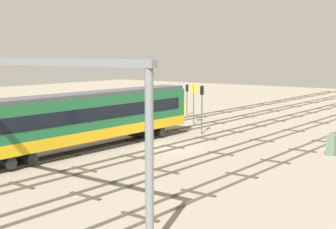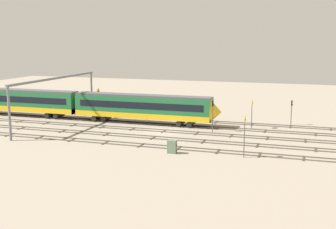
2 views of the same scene
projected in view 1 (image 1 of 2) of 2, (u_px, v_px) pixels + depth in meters
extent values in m
plane|color=gray|center=(173.00, 147.00, 43.07)|extent=(159.00, 159.00, 0.00)
cube|color=#59544C|center=(284.00, 162.00, 36.79)|extent=(143.00, 0.07, 0.16)
cube|color=#59544C|center=(267.00, 160.00, 37.65)|extent=(143.00, 0.07, 0.16)
cube|color=#473828|center=(140.00, 217.00, 24.67)|extent=(0.24, 2.40, 0.08)
cube|color=#473828|center=(198.00, 193.00, 28.86)|extent=(0.24, 2.40, 0.08)
cube|color=#473828|center=(242.00, 175.00, 33.04)|extent=(0.24, 2.40, 0.08)
cube|color=#473828|center=(275.00, 161.00, 37.22)|extent=(0.24, 2.40, 0.08)
cube|color=#473828|center=(302.00, 150.00, 41.41)|extent=(0.24, 2.40, 0.08)
cube|color=#473828|center=(324.00, 142.00, 45.59)|extent=(0.24, 2.40, 0.08)
cube|color=#59544C|center=(228.00, 154.00, 39.71)|extent=(143.00, 0.07, 0.16)
cube|color=#59544C|center=(213.00, 152.00, 40.57)|extent=(143.00, 0.07, 0.16)
cube|color=#473828|center=(85.00, 196.00, 28.25)|extent=(0.24, 2.40, 0.08)
cube|color=#473828|center=(165.00, 171.00, 34.20)|extent=(0.24, 2.40, 0.08)
cube|color=#473828|center=(220.00, 154.00, 40.14)|extent=(0.24, 2.40, 0.08)
cube|color=#473828|center=(262.00, 141.00, 46.09)|extent=(0.24, 2.40, 0.08)
cube|color=#473828|center=(294.00, 131.00, 52.04)|extent=(0.24, 2.40, 0.08)
cube|color=#473828|center=(319.00, 123.00, 57.98)|extent=(0.24, 2.40, 0.08)
cube|color=#59544C|center=(180.00, 147.00, 42.63)|extent=(143.00, 0.07, 0.16)
cube|color=#59544C|center=(167.00, 145.00, 43.49)|extent=(143.00, 0.07, 0.16)
cube|color=#473828|center=(21.00, 185.00, 30.51)|extent=(0.24, 2.40, 0.08)
cube|color=#473828|center=(84.00, 169.00, 34.70)|extent=(0.24, 2.40, 0.08)
cube|color=#473828|center=(133.00, 157.00, 38.88)|extent=(0.24, 2.40, 0.08)
cube|color=#473828|center=(173.00, 147.00, 43.06)|extent=(0.24, 2.40, 0.08)
cube|color=#473828|center=(206.00, 138.00, 47.25)|extent=(0.24, 2.40, 0.08)
cube|color=#473828|center=(233.00, 131.00, 51.43)|extent=(0.24, 2.40, 0.08)
cube|color=#473828|center=(256.00, 126.00, 55.62)|extent=(0.24, 2.40, 0.08)
cube|color=#473828|center=(276.00, 120.00, 59.80)|extent=(0.24, 2.40, 0.08)
cube|color=#473828|center=(294.00, 116.00, 63.98)|extent=(0.24, 2.40, 0.08)
cube|color=#473828|center=(309.00, 112.00, 68.17)|extent=(0.24, 2.40, 0.08)
cube|color=#473828|center=(322.00, 109.00, 72.35)|extent=(0.24, 2.40, 0.08)
cube|color=#473828|center=(334.00, 106.00, 76.54)|extent=(0.24, 2.40, 0.08)
cube|color=#59544C|center=(137.00, 141.00, 45.55)|extent=(143.00, 0.07, 0.16)
cube|color=#59544C|center=(126.00, 140.00, 46.41)|extent=(143.00, 0.07, 0.16)
cube|color=#473828|center=(71.00, 154.00, 40.04)|extent=(0.24, 2.40, 0.08)
cube|color=#473828|center=(132.00, 141.00, 45.98)|extent=(0.24, 2.40, 0.08)
cube|color=#473828|center=(179.00, 131.00, 51.93)|extent=(0.24, 2.40, 0.08)
cube|color=#473828|center=(216.00, 123.00, 57.88)|extent=(0.24, 2.40, 0.08)
cube|color=#473828|center=(246.00, 116.00, 63.82)|extent=(0.24, 2.40, 0.08)
cube|color=#473828|center=(271.00, 111.00, 69.77)|extent=(0.24, 2.40, 0.08)
cube|color=#473828|center=(293.00, 106.00, 75.71)|extent=(0.24, 2.40, 0.08)
cube|color=#473828|center=(311.00, 102.00, 81.66)|extent=(0.24, 2.40, 0.08)
cube|color=#473828|center=(326.00, 99.00, 87.61)|extent=(0.24, 2.40, 0.08)
cube|color=#59544C|center=(100.00, 136.00, 48.47)|extent=(143.00, 0.07, 0.16)
cube|color=#59544C|center=(90.00, 134.00, 49.33)|extent=(143.00, 0.07, 0.16)
cube|color=#473828|center=(45.00, 145.00, 43.99)|extent=(0.24, 2.40, 0.08)
cube|color=#473828|center=(95.00, 136.00, 48.90)|extent=(0.24, 2.40, 0.08)
cube|color=#473828|center=(136.00, 128.00, 53.82)|extent=(0.24, 2.40, 0.08)
cube|color=#473828|center=(170.00, 122.00, 58.73)|extent=(0.24, 2.40, 0.08)
cube|color=#473828|center=(198.00, 116.00, 63.64)|extent=(0.24, 2.40, 0.08)
cube|color=#473828|center=(223.00, 112.00, 68.55)|extent=(0.24, 2.40, 0.08)
cube|color=#473828|center=(244.00, 108.00, 73.46)|extent=(0.24, 2.40, 0.08)
cube|color=#473828|center=(263.00, 104.00, 78.38)|extent=(0.24, 2.40, 0.08)
cube|color=#473828|center=(279.00, 101.00, 83.29)|extent=(0.24, 2.40, 0.08)
cube|color=#473828|center=(294.00, 99.00, 88.20)|extent=(0.24, 2.40, 0.08)
cube|color=#473828|center=(307.00, 96.00, 93.11)|extent=(0.24, 2.40, 0.08)
cube|color=#473828|center=(319.00, 94.00, 98.02)|extent=(0.24, 2.40, 0.08)
cube|color=#473828|center=(329.00, 92.00, 102.93)|extent=(0.24, 2.40, 0.08)
cube|color=#1E6638|center=(88.00, 117.00, 41.29)|extent=(24.00, 2.90, 3.60)
cube|color=gold|center=(88.00, 133.00, 41.46)|extent=(24.00, 2.94, 0.90)
cube|color=#4C4C51|center=(88.00, 94.00, 41.04)|extent=(24.00, 2.50, 0.30)
cube|color=black|center=(100.00, 113.00, 40.36)|extent=(22.00, 0.04, 1.10)
cube|color=black|center=(76.00, 111.00, 42.11)|extent=(22.00, 0.04, 1.10)
cylinder|color=black|center=(0.00, 161.00, 34.79)|extent=(0.90, 2.70, 0.90)
cylinder|color=black|center=(22.00, 157.00, 36.21)|extent=(0.90, 2.70, 0.90)
cylinder|color=black|center=(140.00, 133.00, 46.93)|extent=(0.90, 2.70, 0.90)
cylinder|color=black|center=(152.00, 131.00, 48.35)|extent=(0.90, 2.70, 0.90)
cone|color=gold|center=(177.00, 106.00, 51.42)|extent=(1.60, 3.24, 3.24)
cylinder|color=slate|center=(149.00, 161.00, 20.16)|extent=(0.36, 0.36, 7.65)
cylinder|color=#4C4C51|center=(194.00, 104.00, 56.70)|extent=(0.12, 0.12, 4.63)
cylinder|color=yellow|center=(194.00, 89.00, 56.50)|extent=(0.05, 1.08, 1.08)
cube|color=black|center=(194.00, 89.00, 56.53)|extent=(0.02, 0.49, 0.12)
cylinder|color=#4C4C51|center=(187.00, 104.00, 64.51)|extent=(0.14, 0.14, 3.23)
cube|color=black|center=(187.00, 88.00, 64.25)|extent=(0.20, 0.32, 0.90)
sphere|color=yellow|center=(188.00, 86.00, 64.31)|extent=(0.20, 0.20, 0.20)
sphere|color=#262626|center=(188.00, 89.00, 64.36)|extent=(0.20, 0.20, 0.20)
cylinder|color=#4C4C51|center=(202.00, 115.00, 49.69)|extent=(0.14, 0.14, 4.05)
cube|color=black|center=(202.00, 90.00, 49.38)|extent=(0.20, 0.32, 0.90)
sphere|color=yellow|center=(203.00, 88.00, 49.45)|extent=(0.20, 0.20, 0.20)
sphere|color=#262626|center=(203.00, 92.00, 49.49)|extent=(0.20, 0.20, 0.20)
cube|color=#597259|center=(332.00, 145.00, 39.73)|extent=(1.13, 0.69, 1.69)
cube|color=#333333|center=(335.00, 141.00, 40.15)|extent=(0.02, 0.48, 0.24)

